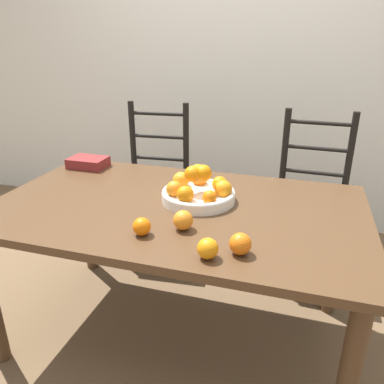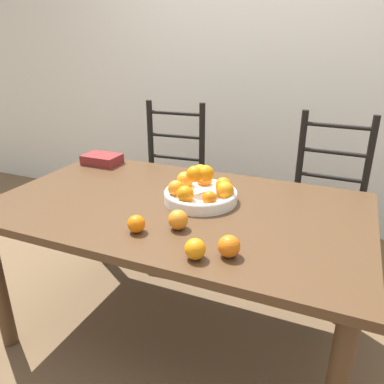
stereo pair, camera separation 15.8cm
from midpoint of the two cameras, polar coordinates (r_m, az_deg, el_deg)
The scene contains 11 objects.
ground_plane at distance 2.07m, azimuth -4.42°, elevation -20.50°, with size 12.00×12.00×0.00m, color brown.
wall_back at distance 2.96m, azimuth 5.96°, elevation 20.15°, with size 8.00×0.06×2.60m.
dining_table at distance 1.70m, azimuth -5.04°, elevation -4.65°, with size 1.64×0.97×0.72m.
fruit_bowl at distance 1.68m, azimuth -1.69°, elevation 0.17°, with size 0.33×0.33×0.17m.
orange_loose_0 at distance 1.25m, azimuth -1.24°, elevation -8.70°, with size 0.07×0.07×0.07m.
orange_loose_1 at distance 1.42m, azimuth -10.86°, elevation -5.27°, with size 0.07×0.07×0.07m.
orange_loose_2 at distance 1.43m, azimuth -4.53°, elevation -4.39°, with size 0.08×0.08×0.08m.
orange_loose_3 at distance 1.28m, azimuth 3.84°, elevation -7.99°, with size 0.08×0.08×0.08m.
chair_left at distance 2.56m, azimuth -7.48°, elevation 0.99°, with size 0.45×0.44×1.02m.
chair_right at distance 2.35m, azimuth 15.73°, elevation -1.65°, with size 0.43×0.41×1.02m.
book_stack at distance 2.25m, azimuth -17.51°, elevation 4.28°, with size 0.21×0.15×0.06m.
Camera 1 is at (0.51, -1.43, 1.40)m, focal length 35.00 mm.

